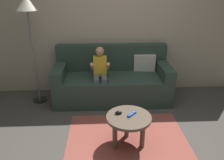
# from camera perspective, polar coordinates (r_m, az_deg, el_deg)

# --- Properties ---
(ground_plane) EXTENTS (9.64, 9.64, 0.00)m
(ground_plane) POSITION_cam_1_polar(r_m,az_deg,el_deg) (2.84, 4.25, -18.13)
(ground_plane) COLOR #4C4742
(wall_back) EXTENTS (4.82, 0.05, 2.50)m
(wall_back) POSITION_cam_1_polar(r_m,az_deg,el_deg) (4.04, 1.58, 14.20)
(wall_back) COLOR #B2A38E
(wall_back) RESTS_ON ground
(couch) EXTENTS (1.95, 0.80, 0.91)m
(couch) POSITION_cam_1_polar(r_m,az_deg,el_deg) (3.92, 0.22, -0.29)
(couch) COLOR #2D4238
(couch) RESTS_ON ground
(person_seated_on_couch) EXTENTS (0.31, 0.38, 0.96)m
(person_seated_on_couch) POSITION_cam_1_polar(r_m,az_deg,el_deg) (3.65, -3.02, 1.94)
(person_seated_on_couch) COLOR slate
(person_seated_on_couch) RESTS_ON ground
(coffee_table) EXTENTS (0.55, 0.55, 0.42)m
(coffee_table) POSITION_cam_1_polar(r_m,az_deg,el_deg) (2.77, 4.25, -10.50)
(coffee_table) COLOR brown
(coffee_table) RESTS_ON ground
(area_rug) EXTENTS (1.56, 1.42, 0.01)m
(area_rug) POSITION_cam_1_polar(r_m,az_deg,el_deg) (2.96, 4.07, -16.04)
(area_rug) COLOR #9E4C42
(area_rug) RESTS_ON ground
(game_remote_blue_near_edge) EXTENTS (0.12, 0.13, 0.03)m
(game_remote_blue_near_edge) POSITION_cam_1_polar(r_m,az_deg,el_deg) (2.74, 5.07, -8.67)
(game_remote_blue_near_edge) COLOR blue
(game_remote_blue_near_edge) RESTS_ON coffee_table
(nunchuk_black) EXTENTS (0.09, 0.05, 0.05)m
(nunchuk_black) POSITION_cam_1_polar(r_m,az_deg,el_deg) (2.75, 1.64, -8.31)
(nunchuk_black) COLOR black
(nunchuk_black) RESTS_ON coffee_table
(floor_lamp) EXTENTS (0.32, 0.32, 1.72)m
(floor_lamp) POSITION_cam_1_polar(r_m,az_deg,el_deg) (3.73, -20.65, 15.79)
(floor_lamp) COLOR black
(floor_lamp) RESTS_ON ground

